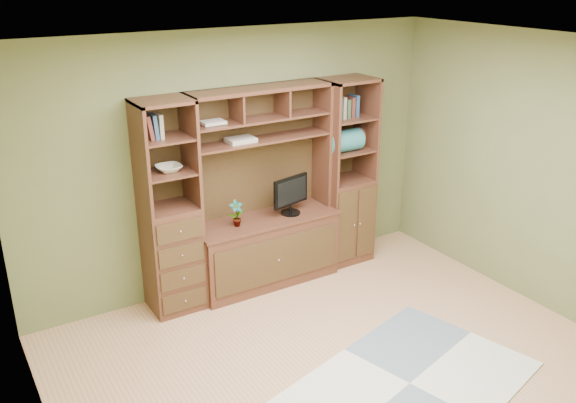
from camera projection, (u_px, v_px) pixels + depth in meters
room at (359, 229)px, 4.53m from camera, size 4.60×4.10×2.64m
center_hutch at (266, 191)px, 6.10m from camera, size 1.54×0.53×2.05m
left_tower at (170, 209)px, 5.64m from camera, size 0.50×0.45×2.05m
right_tower at (346, 173)px, 6.63m from camera, size 0.55×0.45×2.05m
rug at (410, 384)px, 4.87m from camera, size 2.28×1.81×0.01m
monitor at (291, 189)px, 6.21m from camera, size 0.49×0.30×0.55m
orchid at (237, 214)px, 5.96m from camera, size 0.14×0.10×0.27m
magazines at (241, 140)px, 5.87m from camera, size 0.27×0.20×0.04m
bowl at (169, 168)px, 5.51m from camera, size 0.23×0.23×0.06m
blanket_teal at (344, 141)px, 6.41m from camera, size 0.40×0.23×0.23m
blanket_red at (348, 138)px, 6.59m from camera, size 0.35×0.19×0.19m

